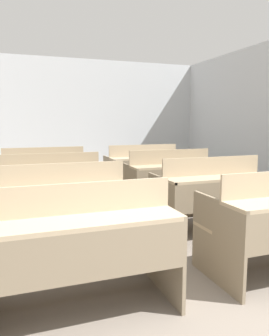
% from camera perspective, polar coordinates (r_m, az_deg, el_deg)
% --- Properties ---
extents(wall_back, '(5.98, 0.06, 2.76)m').
position_cam_1_polar(wall_back, '(7.90, -9.65, 8.42)').
color(wall_back, silver).
rests_on(wall_back, ground_plane).
extents(bench_front_left, '(1.28, 0.73, 0.91)m').
position_cam_1_polar(bench_front_left, '(2.35, -9.09, -13.03)').
color(bench_front_left, '#82735C').
rests_on(bench_front_left, ground_plane).
extents(bench_second_left, '(1.28, 0.73, 0.91)m').
position_cam_1_polar(bench_second_left, '(3.39, -12.50, -6.48)').
color(bench_second_left, '#81725B').
rests_on(bench_second_left, ground_plane).
extents(bench_second_right, '(1.28, 0.73, 0.91)m').
position_cam_1_polar(bench_second_right, '(3.99, 13.20, -4.33)').
color(bench_second_right, '#7D6D56').
rests_on(bench_second_right, ground_plane).
extents(bench_third_left, '(1.28, 0.73, 0.91)m').
position_cam_1_polar(bench_third_left, '(4.47, -14.27, -3.05)').
color(bench_third_left, '#796952').
rests_on(bench_third_left, ground_plane).
extents(bench_third_right, '(1.28, 0.73, 0.91)m').
position_cam_1_polar(bench_third_right, '(4.91, 6.14, -1.85)').
color(bench_third_right, '#796A53').
rests_on(bench_third_right, ground_plane).
extents(bench_back_left, '(1.28, 0.73, 0.91)m').
position_cam_1_polar(bench_back_left, '(5.53, -15.37, -0.99)').
color(bench_back_left, '#7B6C55').
rests_on(bench_back_left, ground_plane).
extents(bench_back_right, '(1.28, 0.73, 0.91)m').
position_cam_1_polar(bench_back_right, '(5.92, 1.52, -0.12)').
color(bench_back_right, gray).
rests_on(bench_back_right, ground_plane).
extents(wastepaper_bin, '(0.29, 0.29, 0.33)m').
position_cam_1_polar(wastepaper_bin, '(7.44, 13.47, -1.07)').
color(wastepaper_bin, '#1E6B33').
rests_on(wastepaper_bin, ground_plane).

